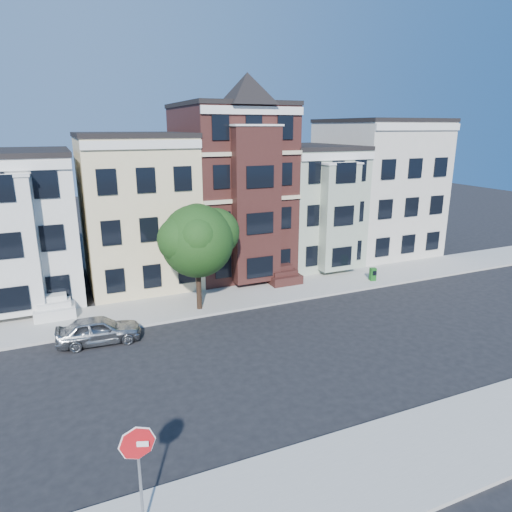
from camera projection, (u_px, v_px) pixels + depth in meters
name	position (u px, v px, depth m)	size (l,w,h in m)	color
ground	(332.00, 345.00, 23.04)	(120.00, 120.00, 0.00)	black
far_sidewalk	(266.00, 293.00, 30.07)	(60.00, 4.00, 0.15)	#9E9B93
near_sidewalk	(457.00, 440.00, 15.97)	(60.00, 4.00, 0.15)	#9E9B93
house_white	(8.00, 228.00, 28.80)	(8.00, 9.00, 9.00)	silver
house_yellow	(136.00, 211.00, 31.75)	(7.00, 9.00, 10.00)	beige
house_brown	(230.00, 191.00, 34.18)	(7.00, 9.00, 12.00)	#371915
house_green	(305.00, 205.00, 37.10)	(6.00, 9.00, 9.00)	#9BA891
house_cream	(376.00, 188.00, 39.53)	(8.00, 9.00, 11.00)	beige
street_tree	(197.00, 246.00, 26.29)	(6.67, 6.67, 7.76)	#214B16
parked_car	(99.00, 330.00, 23.14)	(1.67, 4.15, 1.41)	gray
newspaper_box	(373.00, 274.00, 32.24)	(0.41, 0.36, 0.91)	#175D1B
stop_sign	(140.00, 472.00, 11.95)	(0.98, 0.14, 3.55)	red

